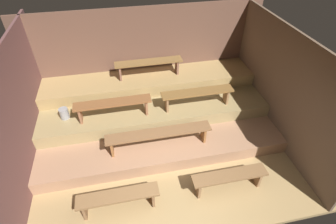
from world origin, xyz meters
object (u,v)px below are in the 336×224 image
(bench_floor_left, at_px, (118,198))
(bench_upper_center, at_px, (149,64))
(bench_lower_center, at_px, (159,134))
(bench_middle_right, at_px, (197,94))
(bench_middle_left, at_px, (113,105))
(pail_middle, at_px, (64,113))
(bench_floor_right, at_px, (229,177))

(bench_floor_left, relative_size, bench_upper_center, 0.86)
(bench_lower_center, height_order, bench_middle_right, bench_middle_right)
(bench_middle_left, bearing_deg, bench_upper_center, 48.41)
(bench_upper_center, bearing_deg, bench_lower_center, -93.42)
(bench_floor_left, relative_size, pail_middle, 5.76)
(bench_upper_center, height_order, pail_middle, bench_upper_center)
(bench_floor_right, distance_m, bench_middle_right, 2.11)
(bench_floor_right, relative_size, bench_upper_center, 0.86)
(pail_middle, bearing_deg, bench_middle_left, -9.82)
(bench_floor_right, height_order, pail_middle, pail_middle)
(bench_floor_right, distance_m, bench_upper_center, 3.45)
(bench_floor_right, relative_size, bench_middle_left, 0.86)
(bench_middle_left, bearing_deg, bench_floor_right, -44.03)
(bench_floor_right, relative_size, pail_middle, 5.76)
(bench_middle_right, bearing_deg, bench_floor_left, -135.97)
(bench_floor_right, height_order, bench_middle_left, bench_middle_left)
(bench_lower_center, bearing_deg, bench_floor_right, -44.04)
(bench_lower_center, bearing_deg, pail_middle, 152.42)
(bench_floor_left, xyz_separation_m, bench_middle_right, (2.08, 2.01, 0.62))
(bench_floor_left, height_order, bench_floor_right, same)
(bench_floor_right, bearing_deg, bench_middle_left, 135.97)
(bench_middle_right, distance_m, bench_upper_center, 1.54)
(bench_floor_right, distance_m, bench_middle_left, 2.96)
(bench_upper_center, xyz_separation_m, pail_middle, (-2.14, -0.94, -0.53))
(bench_lower_center, distance_m, bench_middle_right, 1.43)
(bench_middle_left, height_order, bench_middle_right, same)
(bench_lower_center, distance_m, bench_upper_center, 2.09)
(bench_floor_left, relative_size, bench_floor_right, 1.00)
(bench_floor_left, xyz_separation_m, pail_middle, (-1.05, 2.21, 0.41))
(pail_middle, bearing_deg, bench_floor_left, -64.62)
(bench_floor_right, bearing_deg, bench_middle_right, 92.44)
(bench_middle_right, relative_size, bench_upper_center, 1.00)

